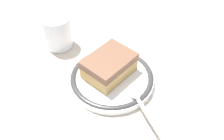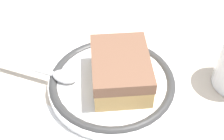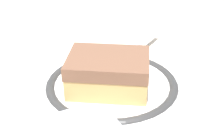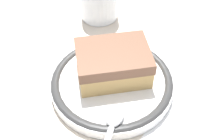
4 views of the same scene
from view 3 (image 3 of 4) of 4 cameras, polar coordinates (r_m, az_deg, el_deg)
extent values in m
plane|color=#B7B2A8|center=(0.45, -4.13, -2.01)|extent=(2.40, 2.40, 0.00)
cube|color=beige|center=(0.45, -4.13, -1.92)|extent=(0.52, 0.31, 0.00)
cylinder|color=white|center=(0.42, 0.00, -3.27)|extent=(0.17, 0.17, 0.02)
torus|color=#333333|center=(0.42, 0.00, -2.79)|extent=(0.17, 0.17, 0.01)
cube|color=tan|center=(0.40, -0.65, -1.48)|extent=(0.10, 0.11, 0.03)
cube|color=brown|center=(0.39, -0.67, 1.32)|extent=(0.10, 0.12, 0.02)
ellipsoid|color=silver|center=(0.47, 1.64, 2.25)|extent=(0.04, 0.04, 0.01)
cylinder|color=silver|center=(0.53, 5.57, 5.19)|extent=(0.09, 0.08, 0.01)
cube|color=white|center=(0.52, -10.58, 2.34)|extent=(0.18, 0.17, 0.00)
camera|label=1|loc=(0.71, 38.50, 42.05)|focal=46.04mm
camera|label=2|loc=(0.50, -41.60, 33.26)|focal=48.94mm
camera|label=4|loc=(0.62, 8.21, 36.44)|focal=45.14mm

